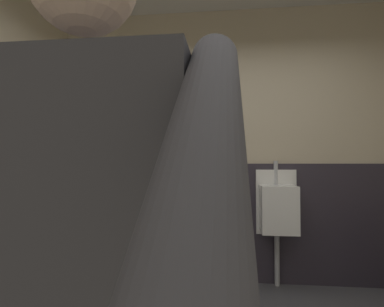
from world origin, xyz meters
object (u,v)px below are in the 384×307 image
urinal_left (129,206)px  urinal_middle (201,207)px  urinal_right (278,208)px  person (78,256)px

urinal_left → urinal_middle: (0.75, 0.00, 0.00)m
urinal_right → urinal_left: bearing=180.0°
urinal_left → urinal_right: bearing=0.0°
urinal_middle → urinal_right: bearing=0.0°
urinal_left → person: person is taller
urinal_middle → person: size_ratio=0.72×
urinal_middle → person: 2.57m
urinal_left → urinal_middle: bearing=0.0°
urinal_left → urinal_right: same height
person → urinal_left: bearing=105.7°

